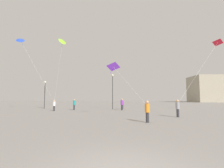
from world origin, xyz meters
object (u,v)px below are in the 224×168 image
at_px(person_in_teal, 74,104).
at_px(kite_cobalt_diamond, 20,40).
at_px(kite_violet_delta, 113,67).
at_px(kite_crimson_delta, 217,44).
at_px(person_in_purple, 122,104).
at_px(person_in_white, 54,105).
at_px(building_left_hall, 210,89).
at_px(person_in_orange, 147,110).
at_px(person_in_yellow, 177,104).
at_px(person_in_grey, 178,107).
at_px(lamppost_east, 113,86).
at_px(lamppost_west, 45,90).
at_px(kite_lime_diamond, 62,41).
at_px(person_in_red, 123,104).

xyz_separation_m(person_in_teal, kite_cobalt_diamond, (-7.90, -2.72, 9.86)).
bearing_deg(kite_violet_delta, kite_crimson_delta, 15.35).
distance_m(person_in_purple, kite_cobalt_diamond, 18.65).
xyz_separation_m(person_in_white, building_left_hall, (61.78, 63.24, 6.00)).
relative_size(person_in_orange, kite_crimson_delta, 0.19).
relative_size(person_in_yellow, kite_crimson_delta, 0.18).
height_order(person_in_white, building_left_hall, building_left_hall).
xyz_separation_m(person_in_purple, person_in_grey, (4.94, -10.08, -0.06)).
xyz_separation_m(building_left_hall, lamppost_east, (-52.87, -59.39, -2.90)).
bearing_deg(building_left_hall, person_in_purple, -129.73).
distance_m(person_in_orange, lamppost_east, 16.79).
relative_size(person_in_purple, kite_crimson_delta, 0.21).
xyz_separation_m(person_in_teal, kite_violet_delta, (6.35, -9.47, 4.42)).
height_order(person_in_teal, kite_cobalt_diamond, kite_cobalt_diamond).
bearing_deg(lamppost_west, person_in_orange, -50.44).
distance_m(person_in_white, building_left_hall, 88.61).
xyz_separation_m(person_in_purple, building_left_hall, (51.41, 61.86, 5.89)).
bearing_deg(kite_lime_diamond, person_in_purple, 20.53).
bearing_deg(person_in_orange, building_left_hall, 96.78).
distance_m(person_in_grey, building_left_hall, 85.85).
relative_size(person_in_red, kite_cobalt_diamond, 0.16).
distance_m(lamppost_east, lamppost_west, 12.88).
bearing_deg(person_in_teal, kite_violet_delta, 29.98).
xyz_separation_m(person_in_purple, kite_lime_diamond, (-8.82, -3.30, 9.09)).
distance_m(person_in_orange, kite_violet_delta, 7.46).
bearing_deg(kite_crimson_delta, person_in_red, 148.93).
xyz_separation_m(kite_violet_delta, lamppost_east, (0.05, 10.90, -1.39)).
bearing_deg(person_in_teal, person_in_white, -49.69).
xyz_separation_m(kite_lime_diamond, lamppost_west, (-5.34, 7.84, -6.69)).
distance_m(person_in_yellow, person_in_red, 11.07).
bearing_deg(person_in_orange, lamppost_east, 139.09).
xyz_separation_m(person_in_orange, lamppost_east, (-2.49, 16.32, 3.07)).
bearing_deg(person_in_red, person_in_white, 28.02).
height_order(kite_cobalt_diamond, building_left_hall, building_left_hall).
height_order(person_in_orange, lamppost_east, lamppost_east).
relative_size(person_in_orange, person_in_grey, 0.97).
relative_size(person_in_red, kite_violet_delta, 0.27).
bearing_deg(person_in_orange, person_in_purple, 134.68).
relative_size(person_in_orange, kite_lime_diamond, 0.18).
height_order(person_in_grey, lamppost_west, lamppost_west).
distance_m(person_in_yellow, building_left_hall, 69.38).
distance_m(person_in_grey, kite_violet_delta, 7.99).
bearing_deg(kite_violet_delta, kite_cobalt_diamond, 154.67).
distance_m(person_in_purple, kite_crimson_delta, 16.13).
height_order(person_in_yellow, kite_lime_diamond, kite_lime_diamond).
xyz_separation_m(person_in_white, person_in_orange, (11.40, -12.46, 0.03)).
xyz_separation_m(kite_violet_delta, building_left_hall, (52.92, 70.29, 1.52)).
relative_size(person_in_white, person_in_orange, 0.97).
bearing_deg(building_left_hall, person_in_yellow, -125.65).
distance_m(person_in_orange, person_in_red, 17.03).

